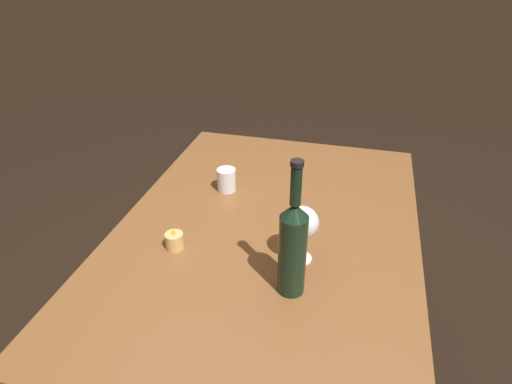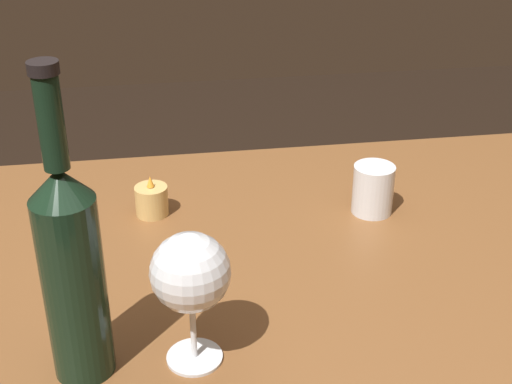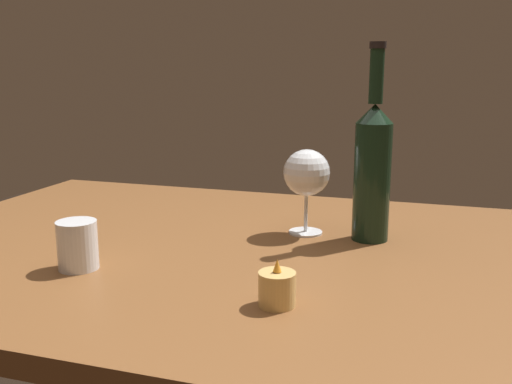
# 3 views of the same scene
# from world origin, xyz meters

# --- Properties ---
(dining_table) EXTENTS (1.30, 0.90, 0.74)m
(dining_table) POSITION_xyz_m (0.00, 0.00, 0.65)
(dining_table) COLOR brown
(dining_table) RESTS_ON ground
(wine_glass_left) EXTENTS (0.09, 0.09, 0.17)m
(wine_glass_left) POSITION_xyz_m (-0.12, -0.12, 0.86)
(wine_glass_left) COLOR white
(wine_glass_left) RESTS_ON dining_table
(wine_bottle) EXTENTS (0.07, 0.07, 0.36)m
(wine_bottle) POSITION_xyz_m (-0.24, -0.12, 0.88)
(wine_bottle) COLOR black
(wine_bottle) RESTS_ON dining_table
(water_tumbler) EXTENTS (0.06, 0.06, 0.08)m
(water_tumbler) POSITION_xyz_m (0.19, 0.19, 0.78)
(water_tumbler) COLOR white
(water_tumbler) RESTS_ON dining_table
(votive_candle) EXTENTS (0.05, 0.05, 0.07)m
(votive_candle) POSITION_xyz_m (-0.16, 0.23, 0.76)
(votive_candle) COLOR #DBB266
(votive_candle) RESTS_ON dining_table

